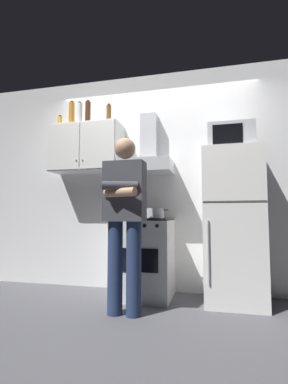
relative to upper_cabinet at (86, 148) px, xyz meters
name	(u,v)px	position (x,y,z in m)	size (l,w,h in m)	color
ground_plane	(144,305)	(0.85, -0.37, -1.75)	(7.00, 7.00, 0.00)	#4C4C51
back_wall_tiled	(155,180)	(0.85, 0.23, -0.40)	(4.80, 0.10, 2.70)	white
upper_cabinet	(86,148)	(0.00, 0.00, 0.00)	(0.90, 0.37, 0.60)	white
stove_oven	(145,258)	(0.80, -0.13, -1.32)	(0.60, 0.62, 0.87)	white
range_hood	(147,157)	(0.80, 0.00, -0.15)	(0.60, 0.44, 0.75)	#B7BABF
refrigerator	(233,225)	(1.75, -0.12, -0.95)	(0.60, 0.62, 1.60)	white
microwave	(231,138)	(1.75, -0.11, -0.01)	(0.48, 0.37, 0.28)	#B7BABF
person_standing	(124,216)	(0.75, -0.73, -0.85)	(0.38, 0.33, 1.64)	navy
cooking_pot	(154,213)	(0.93, -0.24, -0.82)	(0.31, 0.21, 0.11)	#B7BABF
bottle_vodka_clear	(79,114)	(-0.08, -0.03, 0.44)	(0.07, 0.07, 0.30)	silver
bottle_liquor_amber	(72,114)	(-0.20, -0.01, 0.46)	(0.07, 0.07, 0.33)	#B7721E
bottle_spice_jar	(60,122)	(-0.36, -0.02, 0.37)	(0.06, 0.06, 0.15)	gold
bottle_beer_brown	(109,115)	(0.29, 0.04, 0.43)	(0.06, 0.06, 0.27)	brown
bottle_rum_dark	(88,113)	(0.03, -0.03, 0.45)	(0.07, 0.07, 0.31)	#47230F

